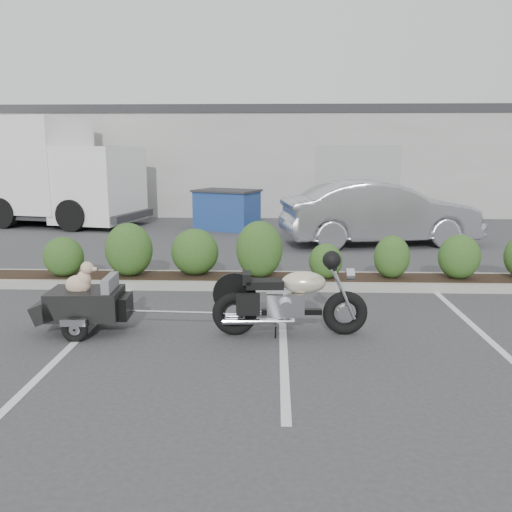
{
  "coord_description": "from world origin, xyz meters",
  "views": [
    {
      "loc": [
        1.09,
        -7.5,
        2.47
      ],
      "look_at": [
        0.78,
        1.14,
        0.75
      ],
      "focal_mm": 38.0,
      "sensor_mm": 36.0,
      "label": 1
    }
  ],
  "objects_px": {
    "sedan": "(380,213)",
    "dumpster": "(227,209)",
    "delivery_truck": "(30,174)",
    "motorcycle": "(290,300)",
    "pet_trailer": "(85,302)"
  },
  "relations": [
    {
      "from": "sedan",
      "to": "dumpster",
      "type": "xyz_separation_m",
      "value": [
        -4.22,
        2.58,
        -0.21
      ]
    },
    {
      "from": "delivery_truck",
      "to": "dumpster",
      "type": "bearing_deg",
      "value": 4.47
    },
    {
      "from": "motorcycle",
      "to": "dumpster",
      "type": "bearing_deg",
      "value": 97.13
    },
    {
      "from": "pet_trailer",
      "to": "dumpster",
      "type": "height_order",
      "value": "dumpster"
    },
    {
      "from": "pet_trailer",
      "to": "sedan",
      "type": "relative_size",
      "value": 0.33
    },
    {
      "from": "sedan",
      "to": "motorcycle",
      "type": "bearing_deg",
      "value": 150.15
    },
    {
      "from": "pet_trailer",
      "to": "delivery_truck",
      "type": "bearing_deg",
      "value": 114.34
    },
    {
      "from": "motorcycle",
      "to": "sedan",
      "type": "relative_size",
      "value": 0.42
    },
    {
      "from": "delivery_truck",
      "to": "motorcycle",
      "type": "bearing_deg",
      "value": -38.66
    },
    {
      "from": "motorcycle",
      "to": "dumpster",
      "type": "relative_size",
      "value": 0.94
    },
    {
      "from": "pet_trailer",
      "to": "sedan",
      "type": "bearing_deg",
      "value": 50.5
    },
    {
      "from": "motorcycle",
      "to": "pet_trailer",
      "type": "height_order",
      "value": "motorcycle"
    },
    {
      "from": "sedan",
      "to": "delivery_truck",
      "type": "relative_size",
      "value": 0.64
    },
    {
      "from": "dumpster",
      "to": "motorcycle",
      "type": "bearing_deg",
      "value": -56.82
    },
    {
      "from": "pet_trailer",
      "to": "delivery_truck",
      "type": "height_order",
      "value": "delivery_truck"
    }
  ]
}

